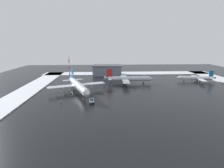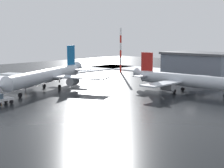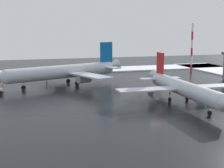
{
  "view_description": "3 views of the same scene",
  "coord_description": "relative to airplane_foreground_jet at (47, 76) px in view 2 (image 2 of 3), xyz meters",
  "views": [
    {
      "loc": [
        23.08,
        107.85,
        26.77
      ],
      "look_at": [
        17.73,
        4.4,
        2.81
      ],
      "focal_mm": 28.0,
      "sensor_mm": 36.0,
      "label": 1
    },
    {
      "loc": [
        -37.09,
        69.94,
        15.0
      ],
      "look_at": [
        14.69,
        10.45,
        3.64
      ],
      "focal_mm": 55.0,
      "sensor_mm": 36.0,
      "label": 2
    },
    {
      "loc": [
        -58.51,
        26.91,
        16.27
      ],
      "look_at": [
        17.59,
        3.7,
        3.05
      ],
      "focal_mm": 55.0,
      "sensor_mm": 36.0,
      "label": 3
    }
  ],
  "objects": [
    {
      "name": "cargo_hangar",
      "position": [
        -17.92,
        -53.95,
        0.56
      ],
      "size": [
        26.12,
        16.95,
        8.8
      ],
      "rotation": [
        0.0,
        0.0,
        -0.08
      ],
      "color": "slate",
      "rests_on": "ground_plane"
    },
    {
      "name": "ground_plane",
      "position": [
        -37.22,
        -11.56,
        -3.88
      ],
      "size": [
        240.0,
        240.0,
        0.0
      ],
      "primitive_type": "plane",
      "color": "black"
    },
    {
      "name": "antenna_mast",
      "position": [
        13.54,
        -47.85,
        4.97
      ],
      "size": [
        0.7,
        0.7,
        17.7
      ],
      "color": "red",
      "rests_on": "ground_plane"
    },
    {
      "name": "snow_bank_right",
      "position": [
        29.78,
        -11.56,
        -3.68
      ],
      "size": [
        14.0,
        116.0,
        0.41
      ],
      "primitive_type": "cube",
      "color": "white",
      "rests_on": "ground_plane"
    },
    {
      "name": "ground_crew_beside_wing",
      "position": [
        -4.5,
        16.89,
        -2.91
      ],
      "size": [
        0.36,
        0.36,
        1.71
      ],
      "rotation": [
        0.0,
        0.0,
        1.07
      ],
      "color": "black",
      "rests_on": "ground_plane"
    },
    {
      "name": "ground_crew_mid_apron",
      "position": [
        3.16,
        4.88,
        -2.91
      ],
      "size": [
        0.36,
        0.36,
        1.71
      ],
      "rotation": [
        0.0,
        0.0,
        1.08
      ],
      "color": "black",
      "rests_on": "ground_plane"
    },
    {
      "name": "airplane_parked_starboard",
      "position": [
        -31.07,
        -20.3,
        -0.54
      ],
      "size": [
        33.99,
        28.13,
        10.1
      ],
      "rotation": [
        0.0,
        0.0,
        3.11
      ],
      "color": "silver",
      "rests_on": "ground_plane"
    },
    {
      "name": "pushback_tug",
      "position": [
        -8.71,
        19.34,
        -2.6
      ],
      "size": [
        2.67,
        4.79,
        2.5
      ],
      "rotation": [
        0.0,
        0.0,
        1.66
      ],
      "color": "silver",
      "rests_on": "ground_plane"
    },
    {
      "name": "airplane_foreground_jet",
      "position": [
        0.0,
        0.0,
        0.0
      ],
      "size": [
        32.18,
        38.05,
        11.75
      ],
      "rotation": [
        0.0,
        0.0,
        1.94
      ],
      "color": "silver",
      "rests_on": "ground_plane"
    }
  ]
}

